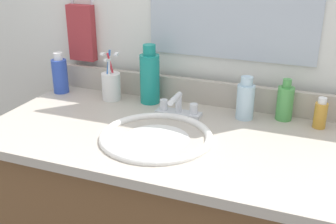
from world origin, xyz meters
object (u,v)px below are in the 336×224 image
Objects in this scene: bottle_shampoo_blue at (60,75)px; cup_white_ceramic at (111,85)px; faucet at (178,108)px; bottle_mouthwash_teal at (150,77)px; bottle_oil_amber at (320,114)px; hand_towel at (82,33)px; bottle_gel_clear at (245,100)px; bottle_toner_green at (285,102)px.

cup_white_ceramic reaches higher than bottle_shampoo_blue.
bottle_mouthwash_teal is at bearing 149.68° from faucet.
bottle_oil_amber is at bearing 0.96° from bottle_shampoo_blue.
bottle_mouthwash_teal is (0.33, -0.08, -0.12)m from hand_towel.
bottle_gel_clear is at bearing 15.05° from faucet.
bottle_gel_clear is at bearing -3.71° from bottle_mouthwash_teal.
bottle_oil_amber is (0.46, 0.07, 0.02)m from faucet.
cup_white_ceramic is at bearing 169.05° from faucet.
bottle_toner_green is (0.81, -0.06, -0.16)m from hand_towel.
bottle_shampoo_blue is 0.98m from bottle_oil_amber.
cup_white_ceramic reaches higher than bottle_toner_green.
bottle_shampoo_blue is 0.73m from bottle_gel_clear.
bottle_toner_green is (0.34, 0.10, 0.03)m from faucet.
faucet is at bearing -19.09° from hand_towel.
faucet is 0.23m from bottle_gel_clear.
bottle_shampoo_blue is at bearing -179.83° from cup_white_ceramic.
faucet is at bearing -164.95° from bottle_gel_clear.
bottle_gel_clear is (0.22, 0.06, 0.04)m from faucet.
bottle_oil_amber is 0.60m from bottle_mouthwash_teal.
bottle_shampoo_blue is 0.38m from bottle_mouthwash_teal.
cup_white_ceramic is at bearing -179.64° from bottle_gel_clear.
cup_white_ceramic is (-0.75, -0.02, 0.01)m from bottle_oil_amber.
bottle_mouthwash_teal is at bearing 10.18° from cup_white_ceramic.
bottle_shampoo_blue is 0.84× the size of cup_white_ceramic.
faucet is 0.83× the size of cup_white_ceramic.
faucet is 1.09× the size of bottle_gel_clear.
bottle_shampoo_blue reaches higher than faucet.
bottle_mouthwash_teal reaches higher than bottle_oil_amber.
hand_towel is 2.15× the size of bottle_oil_amber.
hand_towel is 0.19m from bottle_shampoo_blue.
hand_towel is at bearing 171.46° from bottle_gel_clear.
hand_towel is 0.53m from faucet.
bottle_toner_green is at bearing 3.80° from cup_white_ceramic.
bottle_toner_green is at bearing 17.22° from bottle_gel_clear.
faucet is 0.18m from bottle_mouthwash_teal.
bottle_shampoo_blue is (-0.05, -0.11, -0.15)m from hand_towel.
bottle_shampoo_blue is 0.74× the size of bottle_mouthwash_teal.
faucet is 0.52m from bottle_shampoo_blue.
cup_white_ceramic is (0.18, -0.11, -0.16)m from hand_towel.
hand_towel is 1.54× the size of bottle_toner_green.
bottle_oil_amber is at bearing -5.59° from hand_towel.
bottle_gel_clear is 0.67× the size of bottle_mouthwash_teal.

